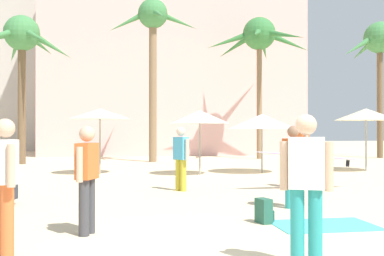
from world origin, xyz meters
TOP-DOWN VIEW (x-y plane):
  - hotel_pink at (2.66, 29.33)m, footprint 16.78×11.90m
  - hotel_tower_gray at (-4.18, 36.17)m, footprint 14.68×9.07m
  - palm_tree_far_left at (6.79, 20.05)m, footprint 6.02×5.66m
  - palm_tree_left at (13.86, 19.71)m, footprint 5.17×5.28m
  - palm_tree_center at (-5.45, 17.94)m, footprint 4.91×4.52m
  - palm_tree_right at (0.75, 18.43)m, footprint 4.64×4.74m
  - cafe_umbrella_0 at (-1.64, 12.13)m, footprint 2.19×2.19m
  - cafe_umbrella_1 at (4.30, 11.74)m, footprint 2.51×2.51m
  - cafe_umbrella_4 at (8.50, 11.79)m, footprint 2.38×2.38m
  - cafe_umbrella_6 at (1.87, 11.30)m, footprint 2.11×2.11m
  - beach_towel at (2.36, 2.30)m, footprint 1.67×1.11m
  - backpack at (1.44, 2.65)m, footprint 0.30×0.34m
  - person_near_right at (3.98, 6.99)m, footprint 3.00×0.83m
  - person_mid_left at (0.61, 7.09)m, footprint 0.41×0.56m
  - person_far_left at (-2.41, 1.06)m, footprint 0.38×0.58m
  - person_mid_right at (-1.49, 2.24)m, footprint 0.35×0.59m
  - person_near_left at (-3.43, 5.33)m, footprint 0.97×0.53m
  - person_mid_center at (1.10, 0.07)m, footprint 0.59×0.35m
  - person_far_right at (2.51, 4.05)m, footprint 0.61×0.32m

SIDE VIEW (x-z plane):
  - beach_towel at x=2.36m, z-range 0.00..0.01m
  - backpack at x=1.44m, z-range -0.01..0.41m
  - person_near_left at x=-3.43m, z-range -0.14..0.81m
  - person_mid_right at x=-1.49m, z-range 0.08..1.73m
  - person_mid_left at x=0.61m, z-range 0.08..1.75m
  - person_far_right at x=2.51m, z-range 0.08..1.75m
  - person_near_right at x=3.98m, z-range 0.06..1.83m
  - person_far_left at x=-2.41m, z-range 0.09..1.81m
  - person_mid_center at x=1.10m, z-range 0.09..1.85m
  - cafe_umbrella_1 at x=4.30m, z-range 0.82..3.00m
  - cafe_umbrella_6 at x=1.87m, z-range 0.91..3.20m
  - cafe_umbrella_0 at x=-1.64m, z-range 0.99..3.36m
  - cafe_umbrella_4 at x=8.50m, z-range 0.98..3.41m
  - palm_tree_center at x=-5.45m, z-range 2.21..9.20m
  - palm_tree_left at x=13.86m, z-range 2.59..10.40m
  - palm_tree_right at x=0.75m, z-range 2.51..10.70m
  - palm_tree_far_left at x=6.79m, z-range 2.68..10.56m
  - hotel_pink at x=2.66m, z-range 0.00..14.22m
  - hotel_tower_gray at x=-4.18m, z-range 0.00..22.65m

